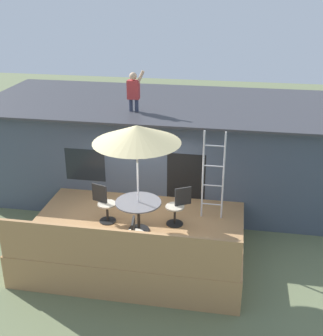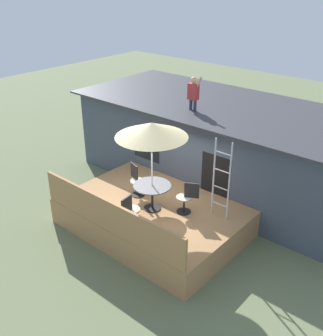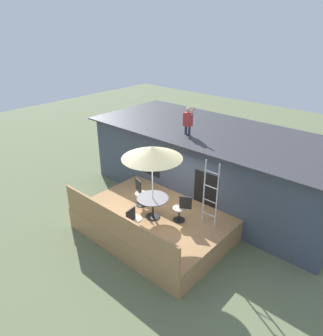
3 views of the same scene
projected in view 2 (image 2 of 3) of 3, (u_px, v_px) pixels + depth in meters
ground_plane at (155, 227)px, 11.87m from camera, size 40.00×40.00×0.00m
house at (225, 146)px, 13.68m from camera, size 10.50×4.50×2.84m
deck at (155, 216)px, 11.69m from camera, size 5.01×3.56×0.80m
deck_railing at (109, 216)px, 10.13m from camera, size 4.91×0.08×0.90m
patio_table at (152, 190)px, 11.03m from camera, size 1.04×1.04×0.74m
patio_umbrella at (151, 130)px, 10.25m from camera, size 1.90×1.90×2.54m
step_ladder at (221, 180)px, 10.50m from camera, size 0.52×0.04×2.20m
person_figure at (194, 91)px, 12.37m from camera, size 0.47×0.20×1.11m
patio_chair_left at (136, 180)px, 11.82m from camera, size 0.60×0.44×0.92m
patio_chair_right at (187, 198)px, 10.92m from camera, size 0.58×0.44×0.92m
patio_chair_near at (130, 211)px, 10.33m from camera, size 0.44×0.62×0.92m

